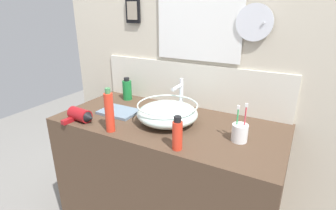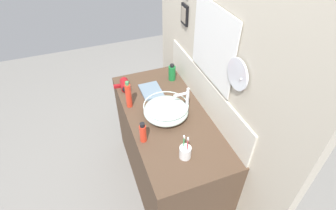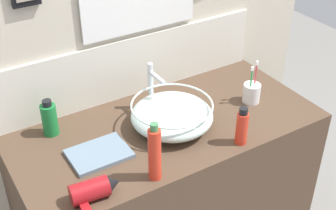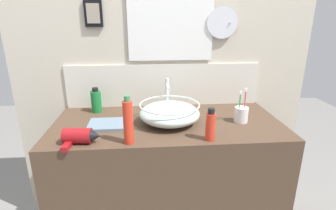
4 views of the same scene
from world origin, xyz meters
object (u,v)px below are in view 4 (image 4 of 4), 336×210
glass_bowl_sink (170,113)px  hand_towel (109,124)px  hair_drier (80,136)px  spray_bottle (128,122)px  soap_dispenser (210,126)px  faucet (167,94)px  toothbrush_cup (241,114)px  shampoo_bottle (96,101)px

glass_bowl_sink → hand_towel: size_ratio=1.49×
hair_drier → spray_bottle: 0.24m
spray_bottle → soap_dispenser: bearing=0.0°
faucet → hair_drier: faucet is taller
spray_bottle → hair_drier: bearing=175.9°
hair_drier → toothbrush_cup: 0.87m
shampoo_bottle → hand_towel: shampoo_bottle is taller
glass_bowl_sink → soap_dispenser: soap_dispenser is taller
toothbrush_cup → hand_towel: bearing=179.6°
toothbrush_cup → spray_bottle: (-0.62, -0.21, 0.06)m
toothbrush_cup → hand_towel: 0.74m
faucet → soap_dispenser: (0.18, -0.39, -0.05)m
faucet → toothbrush_cup: (0.40, -0.17, -0.08)m
toothbrush_cup → shampoo_bottle: size_ratio=1.25×
soap_dispenser → hand_towel: size_ratio=0.72×
soap_dispenser → shampoo_bottle: (-0.61, 0.45, -0.00)m
glass_bowl_sink → toothbrush_cup: toothbrush_cup is taller
glass_bowl_sink → spray_bottle: bearing=-132.9°
hair_drier → hand_towel: 0.23m
toothbrush_cup → soap_dispenser: size_ratio=1.21×
glass_bowl_sink → toothbrush_cup: size_ratio=1.72×
glass_bowl_sink → hair_drier: (-0.44, -0.21, -0.02)m
glass_bowl_sink → soap_dispenser: (0.18, -0.23, 0.02)m
spray_bottle → hand_towel: 0.27m
toothbrush_cup → faucet: bearing=156.7°
shampoo_bottle → spray_bottle: bearing=-63.3°
hair_drier → soap_dispenser: 0.62m
shampoo_bottle → faucet: bearing=-7.8°
hair_drier → soap_dispenser: size_ratio=1.10×
toothbrush_cup → spray_bottle: 0.66m
hair_drier → shampoo_bottle: bearing=89.6°
hair_drier → soap_dispenser: bearing=-1.5°
soap_dispenser → spray_bottle: (-0.39, -0.00, 0.03)m
toothbrush_cup → hand_towel: (-0.74, 0.01, -0.04)m
toothbrush_cup → hand_towel: size_ratio=0.87×
toothbrush_cup → soap_dispenser: toothbrush_cup is taller
faucet → toothbrush_cup: faucet is taller
spray_bottle → hand_towel: (-0.12, 0.22, -0.10)m
spray_bottle → hand_towel: spray_bottle is taller
shampoo_bottle → toothbrush_cup: bearing=-15.6°
glass_bowl_sink → shampoo_bottle: (-0.44, 0.22, 0.01)m
soap_dispenser → shampoo_bottle: bearing=144.0°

